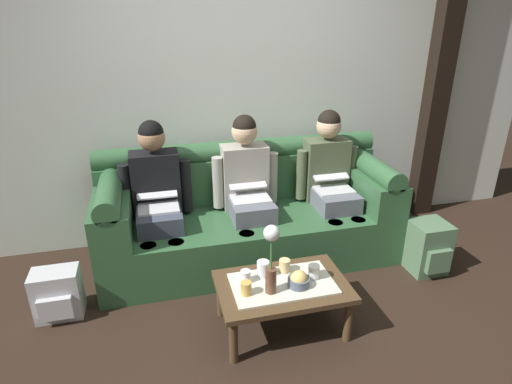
% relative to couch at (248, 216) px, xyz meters
% --- Properties ---
extents(ground_plane, '(14.00, 14.00, 0.00)m').
position_rel_couch_xyz_m(ground_plane, '(0.00, -1.17, -0.37)').
color(ground_plane, black).
extents(back_wall_patterned, '(6.00, 0.12, 2.90)m').
position_rel_couch_xyz_m(back_wall_patterned, '(0.00, 0.53, 1.08)').
color(back_wall_patterned, silver).
rests_on(back_wall_patterned, ground_plane).
extents(timber_pillar, '(0.20, 0.20, 2.90)m').
position_rel_couch_xyz_m(timber_pillar, '(1.97, 0.41, 1.08)').
color(timber_pillar, black).
rests_on(timber_pillar, ground_plane).
extents(couch, '(2.43, 0.88, 0.96)m').
position_rel_couch_xyz_m(couch, '(0.00, 0.00, 0.00)').
color(couch, '#2D5633').
rests_on(couch, ground_plane).
extents(person_left, '(0.56, 0.67, 1.22)m').
position_rel_couch_xyz_m(person_left, '(-0.73, -0.00, 0.29)').
color(person_left, '#383D4C').
rests_on(person_left, ground_plane).
extents(person_middle, '(0.56, 0.67, 1.22)m').
position_rel_couch_xyz_m(person_middle, '(0.00, -0.00, 0.29)').
color(person_middle, '#595B66').
rests_on(person_middle, ground_plane).
extents(person_right, '(0.56, 0.67, 1.22)m').
position_rel_couch_xyz_m(person_right, '(0.73, -0.00, 0.29)').
color(person_right, '#595B66').
rests_on(person_right, ground_plane).
extents(coffee_table, '(0.85, 0.55, 0.36)m').
position_rel_couch_xyz_m(coffee_table, '(0.00, -0.99, -0.07)').
color(coffee_table, '#47331E').
rests_on(coffee_table, ground_plane).
extents(flower_vase, '(0.10, 0.10, 0.47)m').
position_rel_couch_xyz_m(flower_vase, '(-0.10, -1.06, 0.26)').
color(flower_vase, brown).
rests_on(flower_vase, coffee_table).
extents(snack_bowl, '(0.14, 0.14, 0.12)m').
position_rel_couch_xyz_m(snack_bowl, '(0.09, -1.04, 0.03)').
color(snack_bowl, '#4C5666').
rests_on(snack_bowl, coffee_table).
extents(cup_near_left, '(0.08, 0.08, 0.11)m').
position_rel_couch_xyz_m(cup_near_left, '(-0.10, -0.88, 0.04)').
color(cup_near_left, silver).
rests_on(cup_near_left, coffee_table).
extents(cup_near_right, '(0.07, 0.07, 0.08)m').
position_rel_couch_xyz_m(cup_near_right, '(-0.23, -0.91, 0.03)').
color(cup_near_right, silver).
rests_on(cup_near_right, coffee_table).
extents(cup_far_center, '(0.07, 0.07, 0.09)m').
position_rel_couch_xyz_m(cup_far_center, '(-0.26, -1.04, 0.03)').
color(cup_far_center, gold).
rests_on(cup_far_center, coffee_table).
extents(cup_far_left, '(0.07, 0.07, 0.09)m').
position_rel_couch_xyz_m(cup_far_left, '(0.05, -0.86, 0.03)').
color(cup_far_left, '#DBB77A').
rests_on(cup_far_left, coffee_table).
extents(cup_far_right, '(0.07, 0.07, 0.09)m').
position_rel_couch_xyz_m(cup_far_right, '(0.21, -0.98, 0.04)').
color(cup_far_right, white).
rests_on(cup_far_right, coffee_table).
extents(backpack_left, '(0.31, 0.25, 0.36)m').
position_rel_couch_xyz_m(backpack_left, '(-1.47, -0.49, -0.19)').
color(backpack_left, '#B7B7BC').
rests_on(backpack_left, ground_plane).
extents(backpack_right, '(0.29, 0.32, 0.43)m').
position_rel_couch_xyz_m(backpack_right, '(1.36, -0.62, -0.16)').
color(backpack_right, '#4C6B4C').
rests_on(backpack_right, ground_plane).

